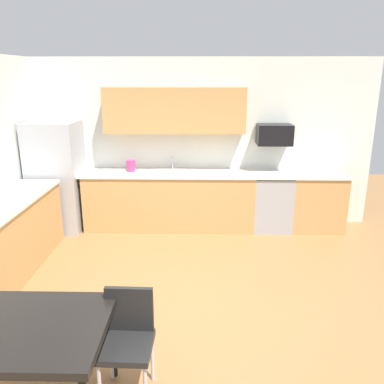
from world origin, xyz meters
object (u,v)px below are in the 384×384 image
at_px(dining_table, 7,333).
at_px(chair_near_table, 127,335).
at_px(microwave, 274,135).
at_px(kettle, 131,166).
at_px(oven_range, 271,202).
at_px(refrigerator, 57,177).

bearing_deg(dining_table, chair_near_table, 17.49).
xyz_separation_m(microwave, kettle, (-2.27, -0.05, -0.51)).
bearing_deg(oven_range, microwave, 90.00).
bearing_deg(refrigerator, chair_near_table, -63.25).
bearing_deg(refrigerator, dining_table, -75.79).
bearing_deg(dining_table, oven_range, 56.23).
bearing_deg(microwave, oven_range, -90.00).
xyz_separation_m(refrigerator, dining_table, (0.93, -3.68, -0.18)).
relative_size(chair_near_table, kettle, 4.25).
bearing_deg(dining_table, refrigerator, 104.21).
bearing_deg(chair_near_table, oven_range, 63.92).
height_order(dining_table, kettle, kettle).
bearing_deg(kettle, oven_range, -1.26).
xyz_separation_m(microwave, chair_near_table, (-1.72, -3.61, -1.03)).
height_order(oven_range, dining_table, oven_range).
height_order(refrigerator, chair_near_table, refrigerator).
bearing_deg(refrigerator, oven_range, 1.33).
height_order(microwave, chair_near_table, microwave).
relative_size(refrigerator, dining_table, 1.24).
bearing_deg(microwave, dining_table, -123.08).
relative_size(oven_range, kettle, 4.55).
bearing_deg(oven_range, kettle, 178.74).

